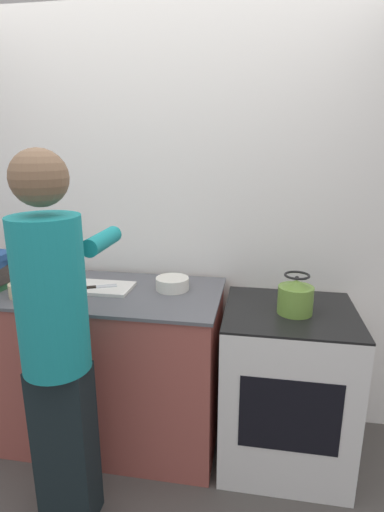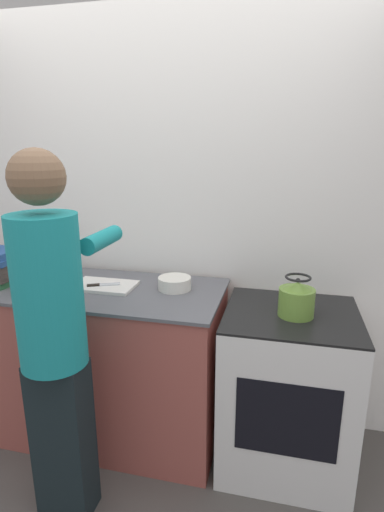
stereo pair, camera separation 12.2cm
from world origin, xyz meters
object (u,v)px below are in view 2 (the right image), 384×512
at_px(knife, 103,285).
at_px(kettle, 297,299).
at_px(person, 54,329).
at_px(cutting_board, 104,286).
at_px(oven, 287,389).
at_px(canister_jar, 48,263).
at_px(bowl_prep, 175,283).

bearing_deg(knife, kettle, -25.83).
bearing_deg(person, cutting_board, 93.71).
distance_m(oven, canister_jar, 1.61).
height_order(oven, cutting_board, cutting_board).
bearing_deg(bowl_prep, oven, -7.36).
height_order(person, knife, person).
xyz_separation_m(oven, knife, (-1.05, 0.00, 0.51)).
height_order(person, bowl_prep, person).
distance_m(knife, kettle, 1.07).
bearing_deg(oven, knife, 179.78).
relative_size(knife, canister_jar, 1.16).
bearing_deg(canister_jar, bowl_prep, -6.02).
bearing_deg(oven, bowl_prep, 172.64).
bearing_deg(knife, bowl_prep, -12.84).
relative_size(oven, canister_jar, 5.73).
bearing_deg(person, knife, 93.85).
bearing_deg(kettle, cutting_board, 177.28).
bearing_deg(knife, person, -110.18).
distance_m(person, canister_jar, 0.88).
bearing_deg(bowl_prep, knife, -168.81).
bearing_deg(cutting_board, oven, -1.16).
bearing_deg(canister_jar, oven, -6.60).
relative_size(person, knife, 9.47).
relative_size(oven, person, 0.52).
bearing_deg(kettle, bowl_prep, 170.33).
xyz_separation_m(knife, kettle, (1.07, -0.03, 0.02)).
height_order(oven, bowl_prep, bowl_prep).
xyz_separation_m(person, kettle, (1.03, 0.53, 0.03)).
bearing_deg(canister_jar, kettle, -7.63).
distance_m(knife, canister_jar, 0.48).
relative_size(oven, cutting_board, 2.53).
distance_m(cutting_board, kettle, 1.07).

